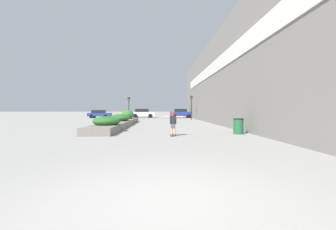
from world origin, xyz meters
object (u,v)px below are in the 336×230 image
at_px(traffic_light_left, 129,104).
at_px(skateboarder, 173,121).
at_px(car_rightmost, 227,113).
at_px(traffic_light_right, 191,104).
at_px(skateboard, 173,135).
at_px(car_center_left, 143,113).
at_px(trash_bin, 238,126).
at_px(car_leftmost, 181,113).
at_px(car_center_right, 99,114).

bearing_deg(traffic_light_left, skateboarder, -75.56).
distance_m(car_rightmost, traffic_light_right, 9.71).
xyz_separation_m(skateboard, traffic_light_left, (-5.13, 19.93, 2.14)).
distance_m(car_center_left, traffic_light_left, 7.86).
xyz_separation_m(trash_bin, traffic_light_left, (-9.04, 19.02, 1.75)).
bearing_deg(traffic_light_left, car_rightmost, 20.68).
relative_size(skateboarder, traffic_light_left, 0.38).
bearing_deg(car_leftmost, traffic_light_right, 6.05).
bearing_deg(skateboarder, car_center_left, 119.06).
xyz_separation_m(car_rightmost, traffic_light_left, (-15.97, -6.03, 1.43)).
xyz_separation_m(car_leftmost, car_center_left, (-6.69, 0.73, 0.01)).
height_order(skateboarder, car_rightmost, car_rightmost).
xyz_separation_m(trash_bin, car_rightmost, (6.93, 25.05, 0.31)).
bearing_deg(traffic_light_left, traffic_light_right, -2.75).
bearing_deg(car_center_right, car_rightmost, 87.86).
distance_m(car_center_right, traffic_light_right, 16.61).
xyz_separation_m(trash_bin, car_center_left, (-7.63, 26.63, 0.37)).
relative_size(skateboard, car_center_right, 0.19).
bearing_deg(traffic_light_left, skateboard, -75.56).
bearing_deg(car_center_right, skateboard, 22.51).
bearing_deg(traffic_light_left, car_center_left, 79.48).
relative_size(trash_bin, car_leftmost, 0.24).
xyz_separation_m(skateboard, skateboarder, (-0.00, 0.00, 0.77)).
relative_size(trash_bin, car_center_right, 0.24).
xyz_separation_m(skateboard, car_center_right, (-11.10, 26.78, 0.65)).
relative_size(car_rightmost, traffic_light_left, 1.42).
relative_size(car_leftmost, traffic_light_left, 1.21).
bearing_deg(skateboarder, car_center_right, 133.88).
distance_m(car_leftmost, traffic_light_left, 10.72).
bearing_deg(traffic_light_right, trash_bin, -89.49).
distance_m(skateboarder, traffic_light_right, 19.91).
bearing_deg(skateboarder, trash_bin, 34.45).
distance_m(car_center_right, car_rightmost, 21.95).
bearing_deg(trash_bin, car_rightmost, 74.54).
bearing_deg(trash_bin, skateboard, -166.92).
bearing_deg(car_center_right, traffic_light_left, 41.07).
distance_m(skateboard, car_center_left, 27.80).
xyz_separation_m(car_leftmost, car_rightmost, (7.86, -0.84, -0.05)).
xyz_separation_m(skateboarder, trash_bin, (3.91, 0.91, -0.38)).
distance_m(skateboarder, traffic_light_left, 20.62).
xyz_separation_m(car_center_left, traffic_light_left, (-1.41, -7.61, 1.38)).
relative_size(skateboarder, trash_bin, 1.34).
bearing_deg(car_center_left, skateboard, 7.69).
relative_size(car_leftmost, traffic_light_right, 1.16).
distance_m(skateboard, skateboarder, 0.77).
distance_m(skateboard, car_rightmost, 28.14).
bearing_deg(trash_bin, traffic_light_right, 90.51).
bearing_deg(car_center_right, skateboarder, 22.51).
distance_m(skateboarder, car_rightmost, 28.13).
height_order(skateboard, trash_bin, trash_bin).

